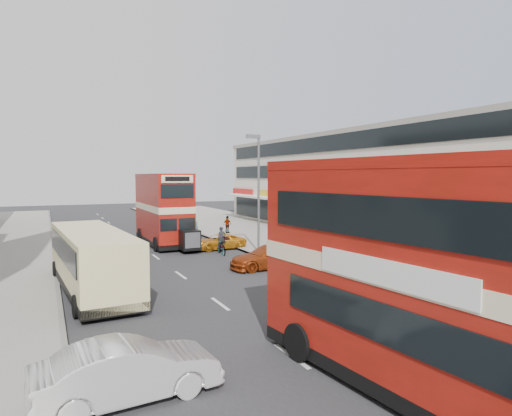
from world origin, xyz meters
TOP-DOWN VIEW (x-y plane):
  - ground at (0.00, 0.00)m, footprint 160.00×160.00m
  - road_surface at (0.00, 20.00)m, footprint 12.00×90.00m
  - pavement_right at (12.00, 20.00)m, footprint 12.00×90.00m
  - kerb_left at (-6.10, 20.00)m, footprint 0.20×90.00m
  - kerb_right at (6.10, 20.00)m, footprint 0.20×90.00m
  - commercial_row at (19.95, 22.00)m, footprint 9.90×46.20m
  - street_lamp at (6.52, 18.00)m, footprint 1.00×0.20m
  - bus_main at (1.67, -1.06)m, footprint 3.75×10.28m
  - bus_second at (1.80, 25.13)m, footprint 2.69×9.70m
  - coach at (-4.62, 12.45)m, footprint 3.26×10.17m
  - car_left_front at (-4.83, 1.42)m, footprint 4.49×1.88m
  - car_right_a at (5.16, 13.59)m, footprint 4.72×1.94m
  - car_right_b at (4.85, 21.12)m, footprint 4.07×2.06m
  - car_right_c at (4.71, 32.32)m, footprint 4.18×1.96m
  - pedestrian_near at (8.56, 15.49)m, footprint 0.87×0.73m
  - pedestrian_far at (8.43, 28.41)m, footprint 1.00×0.67m
  - cyclist at (4.34, 19.13)m, footprint 0.83×1.91m

SIDE VIEW (x-z plane):
  - ground at x=0.00m, z-range 0.00..0.00m
  - road_surface at x=0.00m, z-range 0.00..0.01m
  - pavement_right at x=12.00m, z-range 0.00..0.15m
  - kerb_left at x=-6.10m, z-range -0.01..0.15m
  - kerb_right at x=6.10m, z-range -0.01..0.15m
  - car_right_b at x=4.85m, z-range 0.00..1.10m
  - cyclist at x=4.34m, z-range -0.32..1.57m
  - car_right_a at x=5.16m, z-range 0.00..1.37m
  - car_right_c at x=4.71m, z-range 0.00..1.38m
  - car_left_front at x=-4.83m, z-range 0.00..1.44m
  - pedestrian_far at x=8.43m, z-range 0.15..1.72m
  - pedestrian_near at x=8.56m, z-range 0.15..2.15m
  - coach at x=-4.62m, z-range 0.24..2.89m
  - bus_second at x=1.80m, z-range 0.14..5.49m
  - bus_main at x=1.67m, z-range 0.15..5.77m
  - commercial_row at x=19.95m, z-range 0.05..9.35m
  - street_lamp at x=6.52m, z-range 0.72..8.85m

